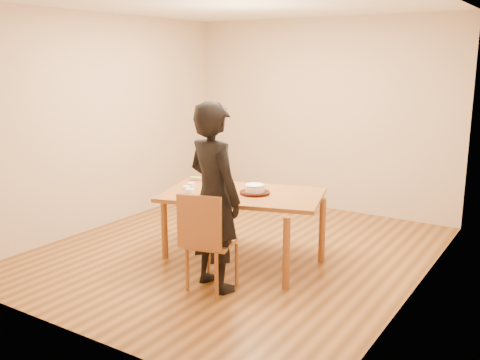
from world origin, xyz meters
The scene contains 16 objects.
room_shell centered at (0.00, 0.34, 1.35)m, with size 4.00×4.50×2.70m.
dining_table centered at (0.21, -0.19, 0.73)m, with size 1.66×0.98×0.04m, color brown.
dining_chair centered at (0.36, -0.96, 0.45)m, with size 0.39×0.39×0.04m, color brown.
cake_plate centered at (0.34, -0.15, 0.76)m, with size 0.32×0.32×0.02m, color red.
cake centered at (0.34, -0.15, 0.81)m, with size 0.20×0.20×0.06m, color white.
frosting_dome centered at (0.34, -0.15, 0.85)m, with size 0.20×0.20×0.03m, color white.
frosting_tub centered at (0.18, -0.50, 0.79)m, with size 0.10×0.10×0.09m, color white.
frosting_lid centered at (-0.17, -0.67, 0.75)m, with size 0.10×0.10×0.01m, color #1C43B9.
frosting_dollop centered at (-0.17, -0.67, 0.77)m, with size 0.04×0.04×0.02m, color white.
ramekin_green centered at (-0.26, -0.48, 0.77)m, with size 0.09×0.09×0.04m, color white.
ramekin_yellow centered at (-0.43, -0.24, 0.77)m, with size 0.09×0.09×0.04m, color white.
ramekin_multi centered at (-0.38, -0.39, 0.77)m, with size 0.08×0.08×0.04m, color white.
candy_box_pink centered at (-0.56, 0.02, 0.76)m, with size 0.14×0.07×0.02m, color #C22D69.
candy_box_green centered at (-0.57, 0.03, 0.78)m, with size 0.12×0.06×0.02m, color green.
spatula centered at (-0.10, -0.69, 0.76)m, with size 0.18×0.02×0.01m, color black.
person centered at (0.36, -0.92, 0.89)m, with size 0.65×0.42×1.77m, color black.
Camera 1 is at (3.14, -4.82, 2.13)m, focal length 40.00 mm.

